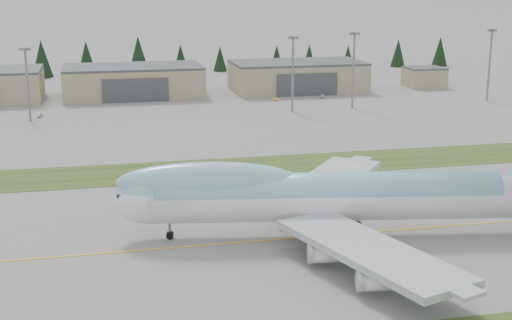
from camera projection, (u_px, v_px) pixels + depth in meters
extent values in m
plane|color=slate|center=(279.00, 240.00, 113.73)|extent=(7000.00, 7000.00, 0.00)
cube|color=#224017|center=(229.00, 168.00, 156.30)|extent=(400.00, 18.00, 0.08)
cube|color=gold|center=(279.00, 240.00, 113.73)|extent=(400.00, 0.40, 0.02)
cylinder|color=white|center=(334.00, 199.00, 114.03)|extent=(59.49, 16.62, 6.87)
cylinder|color=#82BDD5|center=(328.00, 192.00, 113.67)|extent=(55.24, 15.40, 6.34)
ellipsoid|color=white|center=(149.00, 202.00, 112.59)|extent=(11.98, 8.60, 6.87)
ellipsoid|color=#82BDD5|center=(148.00, 195.00, 112.27)|extent=(10.03, 7.27, 5.82)
ellipsoid|color=#82BDD5|center=(209.00, 182.00, 112.24)|extent=(29.73, 10.61, 6.34)
cube|color=#0C1433|center=(125.00, 194.00, 112.07)|extent=(2.69, 3.09, 1.37)
cube|color=#ACAFB4|center=(331.00, 181.00, 131.48)|extent=(27.29, 31.25, 1.06)
cube|color=#ACAFB4|center=(369.00, 251.00, 97.74)|extent=(19.54, 33.25, 1.06)
cylinder|color=white|center=(307.00, 198.00, 127.65)|extent=(5.86, 3.52, 2.64)
cylinder|color=white|center=(328.00, 183.00, 137.41)|extent=(5.86, 3.52, 2.64)
cylinder|color=white|center=(329.00, 253.00, 102.09)|extent=(5.86, 3.52, 2.64)
cylinder|color=white|center=(380.00, 281.00, 92.83)|extent=(5.86, 3.52, 2.64)
cylinder|color=slate|center=(170.00, 231.00, 113.94)|extent=(0.54, 0.54, 2.54)
cylinder|color=slate|center=(321.00, 221.00, 118.20)|extent=(0.68, 0.68, 2.75)
cylinder|color=slate|center=(327.00, 234.00, 112.07)|extent=(0.68, 0.68, 2.75)
cylinder|color=slate|center=(353.00, 221.00, 118.46)|extent=(0.68, 0.68, 2.75)
cylinder|color=slate|center=(360.00, 234.00, 112.32)|extent=(0.68, 0.68, 2.75)
cylinder|color=black|center=(170.00, 236.00, 113.70)|extent=(1.21, 0.56, 1.16)
cylinder|color=black|center=(170.00, 234.00, 114.52)|extent=(1.21, 0.56, 1.16)
cylinder|color=black|center=(321.00, 225.00, 118.38)|extent=(1.34, 0.73, 1.27)
cylinder|color=black|center=(327.00, 239.00, 112.25)|extent=(1.34, 0.73, 1.27)
cylinder|color=black|center=(352.00, 225.00, 118.64)|extent=(1.34, 0.73, 1.27)
cylinder|color=black|center=(360.00, 238.00, 112.51)|extent=(1.34, 0.73, 1.27)
cube|color=gray|center=(133.00, 82.00, 251.25)|extent=(48.00, 26.00, 10.00)
cube|color=#3A3D3F|center=(133.00, 67.00, 249.92)|extent=(48.00, 26.00, 0.80)
cube|color=#3A3D3F|center=(136.00, 90.00, 238.92)|extent=(22.08, 0.60, 8.00)
cube|color=gray|center=(297.00, 77.00, 263.81)|extent=(48.00, 26.00, 10.00)
cube|color=#3A3D3F|center=(297.00, 62.00, 262.48)|extent=(48.00, 26.00, 0.80)
cube|color=#3A3D3F|center=(307.00, 85.00, 251.48)|extent=(22.08, 0.60, 8.00)
cube|color=gray|center=(424.00, 78.00, 272.76)|extent=(14.00, 12.00, 7.00)
cube|color=#3A3D3F|center=(425.00, 68.00, 271.82)|extent=(14.00, 12.00, 0.60)
cylinder|color=slate|center=(28.00, 86.00, 206.15)|extent=(0.70, 0.70, 20.50)
cube|color=slate|center=(25.00, 49.00, 203.52)|extent=(3.20, 3.20, 0.80)
cylinder|color=slate|center=(293.00, 76.00, 219.48)|extent=(0.70, 0.70, 22.59)
cube|color=slate|center=(293.00, 38.00, 216.58)|extent=(3.20, 3.20, 0.80)
cylinder|color=slate|center=(353.00, 72.00, 226.03)|extent=(0.70, 0.70, 23.30)
cube|color=slate|center=(355.00, 34.00, 223.05)|extent=(3.20, 3.20, 0.80)
cylinder|color=slate|center=(489.00, 67.00, 238.74)|extent=(0.70, 0.70, 23.39)
cube|color=slate|center=(492.00, 30.00, 235.75)|extent=(3.20, 3.20, 0.80)
imported|color=silver|center=(40.00, 117.00, 214.09)|extent=(1.75, 3.37, 1.09)
imported|color=yellow|center=(276.00, 101.00, 242.99)|extent=(3.31, 2.21, 1.03)
imported|color=#BBB9BF|center=(322.00, 98.00, 248.13)|extent=(2.37, 4.03, 1.10)
cone|color=black|center=(42.00, 59.00, 298.41)|extent=(8.80, 8.80, 15.71)
cone|color=black|center=(87.00, 58.00, 303.41)|extent=(8.30, 8.30, 14.82)
cone|color=black|center=(138.00, 54.00, 312.71)|extent=(9.10, 9.10, 16.25)
cone|color=black|center=(181.00, 58.00, 318.02)|extent=(6.78, 6.78, 12.10)
cone|color=black|center=(220.00, 59.00, 318.78)|extent=(6.32, 6.32, 11.28)
cone|color=black|center=(277.00, 58.00, 321.81)|extent=(6.42, 6.42, 11.46)
cone|color=black|center=(309.00, 57.00, 324.03)|extent=(6.48, 6.48, 11.58)
cone|color=black|center=(348.00, 56.00, 333.49)|extent=(5.84, 5.84, 10.43)
cone|color=black|center=(398.00, 53.00, 334.52)|extent=(7.38, 7.38, 13.18)
cone|color=black|center=(440.00, 51.00, 338.31)|extent=(7.75, 7.75, 13.85)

